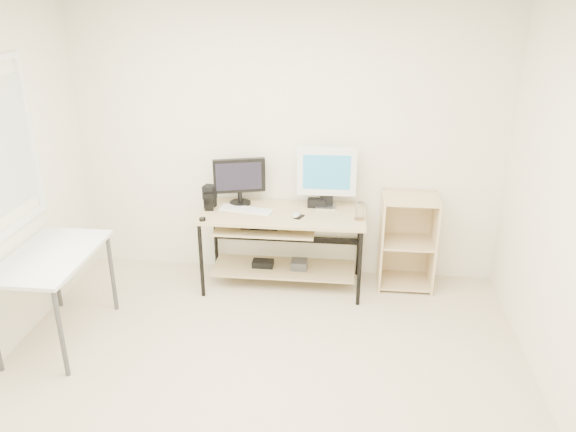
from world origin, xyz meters
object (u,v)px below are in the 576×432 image
(desk, at_px, (280,233))
(white_imac, at_px, (327,173))
(side_table, at_px, (51,264))
(shelf_unit, at_px, (407,240))
(black_monitor, at_px, (239,178))
(audio_controller, at_px, (209,202))

(desk, bearing_deg, white_imac, 21.70)
(side_table, relative_size, white_imac, 1.74)
(shelf_unit, distance_m, white_imac, 0.99)
(desk, relative_size, black_monitor, 3.14)
(white_imac, bearing_deg, side_table, -150.78)
(side_table, bearing_deg, white_imac, 30.65)
(shelf_unit, bearing_deg, desk, -172.23)
(black_monitor, bearing_deg, audio_controller, -158.65)
(black_monitor, bearing_deg, desk, -37.21)
(black_monitor, bearing_deg, side_table, -151.08)
(shelf_unit, relative_size, white_imac, 1.57)
(white_imac, bearing_deg, black_monitor, 178.74)
(audio_controller, bearing_deg, white_imac, 2.19)
(desk, height_order, shelf_unit, shelf_unit)
(white_imac, height_order, audio_controller, white_imac)
(desk, xyz_separation_m, side_table, (-1.65, -1.06, 0.13))
(black_monitor, xyz_separation_m, white_imac, (0.81, 0.00, 0.08))
(side_table, xyz_separation_m, black_monitor, (1.25, 1.22, 0.33))
(desk, height_order, white_imac, white_imac)
(desk, relative_size, side_table, 1.50)
(side_table, xyz_separation_m, audio_controller, (1.00, 1.03, 0.16))
(black_monitor, bearing_deg, white_imac, -15.12)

